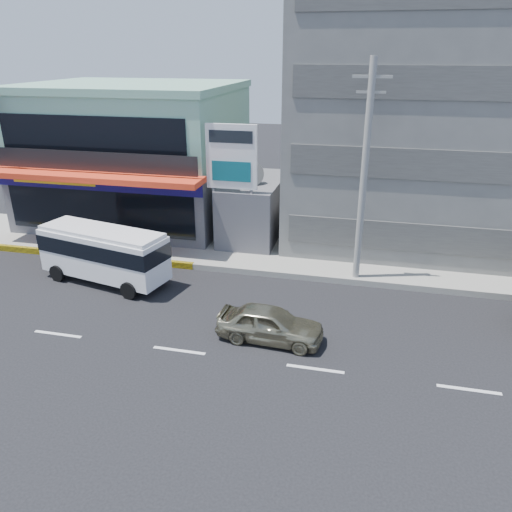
{
  "coord_description": "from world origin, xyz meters",
  "views": [
    {
      "loc": [
        6.29,
        -14.5,
        10.21
      ],
      "look_at": [
        1.89,
        4.3,
        2.2
      ],
      "focal_mm": 35.0,
      "sensor_mm": 36.0,
      "label": 1
    }
  ],
  "objects": [
    {
      "name": "utility_pole_near",
      "position": [
        6.0,
        7.4,
        5.15
      ],
      "size": [
        1.6,
        0.3,
        10.0
      ],
      "color": "#999993",
      "rests_on": "ground"
    },
    {
      "name": "gap_structure",
      "position": [
        0.0,
        12.0,
        1.75
      ],
      "size": [
        3.0,
        6.0,
        3.5
      ],
      "primitive_type": "cube",
      "color": "#4D4C52",
      "rests_on": "ground"
    },
    {
      "name": "minibus",
      "position": [
        -5.52,
        4.81,
        1.56
      ],
      "size": [
        6.52,
        3.3,
        2.61
      ],
      "color": "white",
      "rests_on": "ground"
    },
    {
      "name": "shop_building",
      "position": [
        -8.0,
        13.95,
        4.0
      ],
      "size": [
        12.4,
        11.7,
        8.0
      ],
      "color": "#4D4C52",
      "rests_on": "ground"
    },
    {
      "name": "motorcycle_rider",
      "position": [
        -8.05,
        6.46,
        0.71
      ],
      "size": [
        1.77,
        1.1,
        2.15
      ],
      "color": "#61170D",
      "rests_on": "ground"
    },
    {
      "name": "billboard",
      "position": [
        -0.5,
        9.2,
        4.93
      ],
      "size": [
        2.6,
        0.18,
        6.9
      ],
      "color": "gray",
      "rests_on": "ground"
    },
    {
      "name": "concrete_building",
      "position": [
        10.0,
        15.0,
        7.0
      ],
      "size": [
        16.0,
        12.0,
        14.0
      ],
      "primitive_type": "cube",
      "color": "slate",
      "rests_on": "ground"
    },
    {
      "name": "ground",
      "position": [
        0.0,
        0.0,
        0.0
      ],
      "size": [
        120.0,
        120.0,
        0.0
      ],
      "primitive_type": "plane",
      "color": "black",
      "rests_on": "ground"
    },
    {
      "name": "sidewalk",
      "position": [
        5.0,
        9.5,
        0.15
      ],
      "size": [
        70.0,
        5.0,
        0.3
      ],
      "primitive_type": "cube",
      "color": "gray",
      "rests_on": "ground"
    },
    {
      "name": "satellite_dish",
      "position": [
        0.0,
        11.0,
        3.58
      ],
      "size": [
        1.5,
        1.5,
        0.15
      ],
      "primitive_type": "cylinder",
      "color": "slate",
      "rests_on": "gap_structure"
    },
    {
      "name": "sedan",
      "position": [
        3.09,
        1.5,
        0.68
      ],
      "size": [
        4.11,
        1.87,
        1.37
      ],
      "primitive_type": "imported",
      "rotation": [
        0.0,
        0.0,
        1.51
      ],
      "color": "tan",
      "rests_on": "ground"
    }
  ]
}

